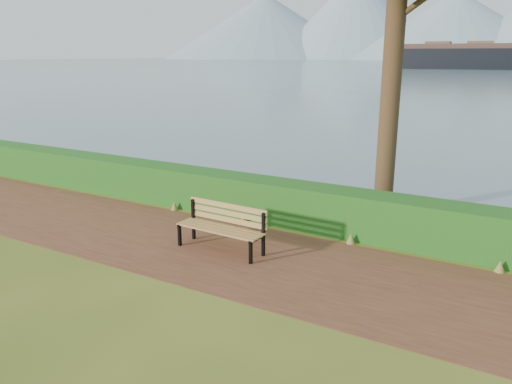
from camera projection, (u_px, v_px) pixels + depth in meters
The scene contains 4 objects.
ground at pixel (237, 262), 9.76m from camera, with size 140.00×140.00×0.00m, color #485A19.
path at pixel (245, 257), 10.01m from camera, with size 40.00×3.40×0.01m, color #532B1C.
hedge at pixel (295, 204), 11.80m from camera, with size 32.00×0.85×1.00m, color #154814.
bench at pixel (223, 224), 10.25m from camera, with size 1.93×0.64×0.96m.
Camera 1 is at (4.84, -7.64, 3.92)m, focal length 35.00 mm.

